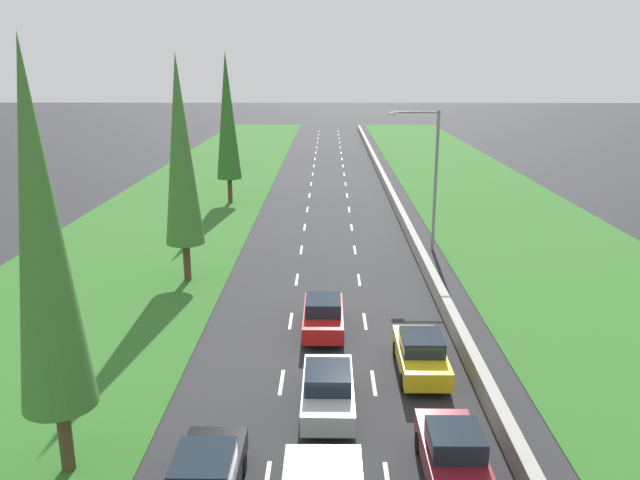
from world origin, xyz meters
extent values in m
plane|color=#28282B|center=(0.00, 60.00, 0.00)|extent=(300.00, 300.00, 0.00)
cube|color=#2D6623|center=(-12.65, 60.00, 0.02)|extent=(14.00, 140.00, 0.04)
cube|color=#2D6623|center=(14.35, 60.00, 0.02)|extent=(14.00, 140.00, 0.04)
cube|color=#9E9B93|center=(5.70, 60.00, 0.42)|extent=(0.44, 120.00, 0.85)
cube|color=white|center=(-1.75, 21.00, 0.01)|extent=(0.14, 2.00, 0.01)
cube|color=white|center=(-1.75, 27.00, 0.01)|extent=(0.14, 2.00, 0.01)
cube|color=white|center=(-1.75, 33.00, 0.01)|extent=(0.14, 2.00, 0.01)
cube|color=white|center=(-1.75, 39.00, 0.01)|extent=(0.14, 2.00, 0.01)
cube|color=white|center=(-1.75, 45.00, 0.01)|extent=(0.14, 2.00, 0.01)
cube|color=white|center=(-1.75, 51.00, 0.01)|extent=(0.14, 2.00, 0.01)
cube|color=white|center=(-1.75, 57.00, 0.01)|extent=(0.14, 2.00, 0.01)
cube|color=white|center=(-1.75, 63.00, 0.01)|extent=(0.14, 2.00, 0.01)
cube|color=white|center=(-1.75, 69.00, 0.01)|extent=(0.14, 2.00, 0.01)
cube|color=white|center=(-1.75, 75.00, 0.01)|extent=(0.14, 2.00, 0.01)
cube|color=white|center=(-1.75, 81.00, 0.01)|extent=(0.14, 2.00, 0.01)
cube|color=white|center=(-1.75, 87.00, 0.01)|extent=(0.14, 2.00, 0.01)
cube|color=white|center=(-1.75, 93.00, 0.01)|extent=(0.14, 2.00, 0.01)
cube|color=white|center=(-1.75, 99.00, 0.01)|extent=(0.14, 2.00, 0.01)
cube|color=white|center=(-1.75, 105.00, 0.01)|extent=(0.14, 2.00, 0.01)
cube|color=white|center=(-1.75, 111.00, 0.01)|extent=(0.14, 2.00, 0.01)
cube|color=white|center=(-1.75, 117.00, 0.01)|extent=(0.14, 2.00, 0.01)
cube|color=white|center=(1.75, 21.00, 0.01)|extent=(0.14, 2.00, 0.01)
cube|color=white|center=(1.75, 27.00, 0.01)|extent=(0.14, 2.00, 0.01)
cube|color=white|center=(1.75, 33.00, 0.01)|extent=(0.14, 2.00, 0.01)
cube|color=white|center=(1.75, 39.00, 0.01)|extent=(0.14, 2.00, 0.01)
cube|color=white|center=(1.75, 45.00, 0.01)|extent=(0.14, 2.00, 0.01)
cube|color=white|center=(1.75, 51.00, 0.01)|extent=(0.14, 2.00, 0.01)
cube|color=white|center=(1.75, 57.00, 0.01)|extent=(0.14, 2.00, 0.01)
cube|color=white|center=(1.75, 63.00, 0.01)|extent=(0.14, 2.00, 0.01)
cube|color=white|center=(1.75, 69.00, 0.01)|extent=(0.14, 2.00, 0.01)
cube|color=white|center=(1.75, 75.00, 0.01)|extent=(0.14, 2.00, 0.01)
cube|color=white|center=(1.75, 81.00, 0.01)|extent=(0.14, 2.00, 0.01)
cube|color=white|center=(1.75, 87.00, 0.01)|extent=(0.14, 2.00, 0.01)
cube|color=white|center=(1.75, 93.00, 0.01)|extent=(0.14, 2.00, 0.01)
cube|color=white|center=(1.75, 99.00, 0.01)|extent=(0.14, 2.00, 0.01)
cube|color=white|center=(1.75, 105.00, 0.01)|extent=(0.14, 2.00, 0.01)
cube|color=white|center=(1.75, 111.00, 0.01)|extent=(0.14, 2.00, 0.01)
cube|color=white|center=(1.75, 117.00, 0.01)|extent=(0.14, 2.00, 0.01)
cube|color=maroon|center=(3.62, 15.35, 0.70)|extent=(1.68, 3.90, 0.76)
cube|color=#19232D|center=(3.62, 15.05, 1.40)|extent=(1.52, 1.60, 0.64)
cylinder|color=black|center=(2.86, 16.56, 0.32)|extent=(0.22, 0.64, 0.64)
cylinder|color=black|center=(4.38, 16.56, 0.32)|extent=(0.22, 0.64, 0.64)
cube|color=yellow|center=(3.63, 21.91, 0.68)|extent=(1.76, 4.50, 0.72)
cube|color=#19232D|center=(3.63, 21.76, 1.34)|extent=(1.56, 1.90, 0.60)
cylinder|color=black|center=(2.83, 23.30, 0.32)|extent=(0.22, 0.64, 0.64)
cylinder|color=black|center=(4.43, 23.30, 0.32)|extent=(0.22, 0.64, 0.64)
cylinder|color=black|center=(2.83, 20.51, 0.32)|extent=(0.22, 0.64, 0.64)
cylinder|color=black|center=(4.43, 20.51, 0.32)|extent=(0.22, 0.64, 0.64)
cube|color=silver|center=(0.01, 19.03, 0.68)|extent=(1.76, 4.50, 0.72)
cube|color=#19232D|center=(0.01, 18.88, 1.34)|extent=(1.56, 1.90, 0.60)
cylinder|color=black|center=(-0.79, 20.43, 0.32)|extent=(0.22, 0.64, 0.64)
cylinder|color=black|center=(0.81, 20.43, 0.32)|extent=(0.22, 0.64, 0.64)
cylinder|color=black|center=(-0.79, 17.64, 0.32)|extent=(0.22, 0.64, 0.64)
cylinder|color=black|center=(0.81, 17.64, 0.32)|extent=(0.22, 0.64, 0.64)
cube|color=red|center=(-0.20, 25.82, 0.68)|extent=(1.76, 4.50, 0.72)
cube|color=#19232D|center=(-0.20, 25.67, 1.34)|extent=(1.56, 1.90, 0.60)
cylinder|color=black|center=(-1.00, 27.21, 0.32)|extent=(0.22, 0.64, 0.64)
cylinder|color=black|center=(0.60, 27.21, 0.32)|extent=(0.22, 0.64, 0.64)
cylinder|color=black|center=(-1.00, 24.42, 0.32)|extent=(0.22, 0.64, 0.64)
cylinder|color=black|center=(0.60, 24.42, 0.32)|extent=(0.22, 0.64, 0.64)
cube|color=#19232D|center=(-3.30, 13.84, 1.34)|extent=(1.56, 1.90, 0.60)
cylinder|color=black|center=(-4.10, 15.39, 0.32)|extent=(0.22, 0.64, 0.64)
cylinder|color=black|center=(-2.50, 15.39, 0.32)|extent=(0.22, 0.64, 0.64)
cylinder|color=#4C3823|center=(-7.68, 15.50, 1.10)|extent=(0.40, 0.40, 2.20)
cone|color=#3D752D|center=(-7.68, 15.50, 7.34)|extent=(2.11, 2.11, 10.27)
cylinder|color=#4C3823|center=(-7.85, 32.77, 1.10)|extent=(0.40, 0.40, 2.20)
cone|color=#3D752D|center=(-7.85, 32.77, 7.27)|extent=(2.11, 2.11, 10.14)
cylinder|color=#4C3823|center=(-8.58, 53.59, 1.10)|extent=(0.40, 0.40, 2.20)
cone|color=#2D6623|center=(-8.58, 53.59, 7.53)|extent=(2.12, 2.12, 10.67)
cylinder|color=gray|center=(6.83, 39.13, 4.50)|extent=(0.20, 0.20, 9.00)
cylinder|color=gray|center=(5.43, 39.13, 8.85)|extent=(2.80, 0.12, 0.12)
cube|color=silver|center=(4.03, 39.13, 8.75)|extent=(0.60, 0.28, 0.20)
camera|label=1|loc=(0.01, -0.77, 11.62)|focal=35.60mm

